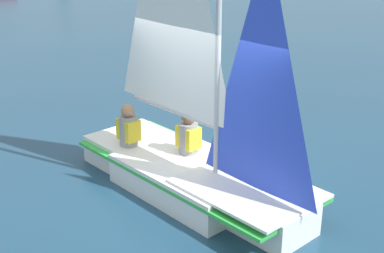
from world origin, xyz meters
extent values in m
plane|color=navy|center=(0.00, 0.00, 0.00)|extent=(260.00, 260.00, 0.00)
cube|color=white|center=(0.00, 0.00, 0.23)|extent=(2.69, 2.61, 0.46)
cube|color=white|center=(-1.21, 1.05, 0.23)|extent=(1.25, 1.24, 0.46)
cube|color=white|center=(1.21, -1.05, 0.23)|extent=(1.55, 1.58, 0.46)
cube|color=green|center=(0.00, 0.00, 0.38)|extent=(4.04, 3.78, 0.05)
cube|color=silver|center=(-0.85, 0.74, 0.48)|extent=(2.30, 2.25, 0.04)
cylinder|color=#B7B7BC|center=(0.32, -0.28, 1.19)|extent=(1.47, 1.28, 0.07)
pyramid|color=blue|center=(-0.97, 0.84, 2.16)|extent=(1.08, 0.95, 3.21)
cube|color=black|center=(1.62, -1.40, 0.16)|extent=(0.08, 0.08, 0.32)
cube|color=black|center=(0.10, -0.39, 0.23)|extent=(0.37, 0.36, 0.45)
cylinder|color=gray|center=(0.10, -0.39, 0.71)|extent=(0.42, 0.42, 0.50)
cube|color=yellow|center=(0.10, -0.39, 0.73)|extent=(0.43, 0.42, 0.35)
sphere|color=brown|center=(0.10, -0.39, 1.05)|extent=(0.22, 0.22, 0.22)
cylinder|color=white|center=(0.10, -0.39, 1.14)|extent=(0.29, 0.29, 0.06)
cube|color=black|center=(1.11, -0.59, 0.23)|extent=(0.37, 0.36, 0.45)
cylinder|color=gray|center=(1.11, -0.59, 0.71)|extent=(0.42, 0.42, 0.50)
cube|color=yellow|center=(1.11, -0.59, 0.73)|extent=(0.43, 0.42, 0.35)
sphere|color=#A87A56|center=(1.11, -0.59, 1.05)|extent=(0.22, 0.22, 0.22)
camera|label=1|loc=(-0.86, 7.29, 3.91)|focal=50.00mm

